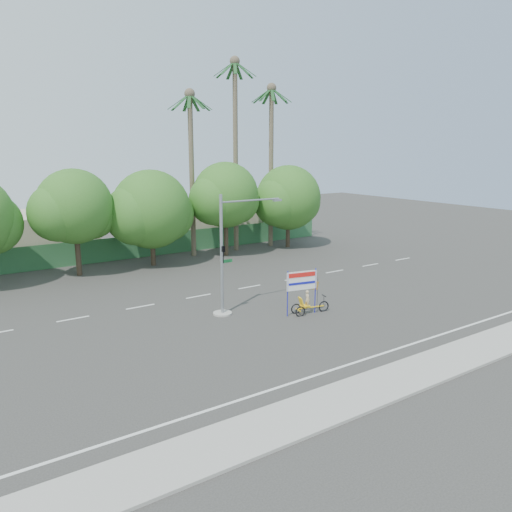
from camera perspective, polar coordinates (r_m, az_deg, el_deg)
ground at (r=27.67m, az=4.89°, el=-7.93°), size 120.00×120.00×0.00m
sidewalk_near at (r=22.76m, az=17.07°, el=-12.91°), size 50.00×2.40×0.12m
fence at (r=45.59m, az=-12.20°, el=1.20°), size 38.00×0.08×2.00m
building_left at (r=47.23m, az=-25.66°, el=1.88°), size 12.00×8.00×4.00m
building_right at (r=52.78m, az=-5.98°, el=3.78°), size 14.00×8.00×3.60m
tree_left at (r=39.56m, az=-20.09°, el=5.03°), size 6.66×5.60×8.07m
tree_center at (r=41.45m, az=-11.96°, el=4.98°), size 7.62×6.40×7.85m
tree_right at (r=44.43m, az=-3.56°, el=6.70°), size 6.90×5.80×8.36m
tree_far_right at (r=48.38m, az=3.67°, el=6.45°), size 7.38×6.20×7.94m
palm_tall at (r=46.57m, az=-2.37°, el=13.41°), size 3.73×3.79×17.45m
palm_mid at (r=48.77m, az=1.74°, el=12.11°), size 3.73×3.79×15.45m
palm_short at (r=44.38m, az=-7.41°, el=11.30°), size 3.73×3.79×14.45m
traffic_signal at (r=28.78m, az=-3.40°, el=-1.04°), size 4.72×1.10×7.00m
trike_billboard at (r=29.24m, az=5.68°, el=-4.55°), size 2.74×0.94×2.74m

